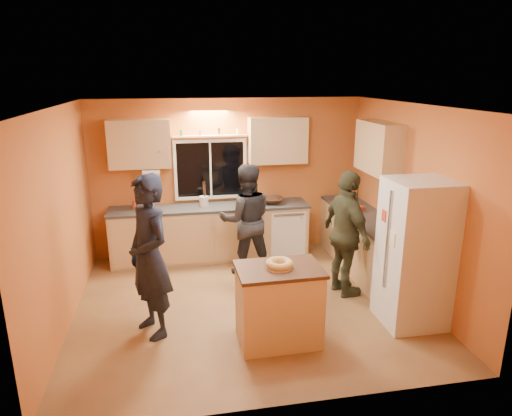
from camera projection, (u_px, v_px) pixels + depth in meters
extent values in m
plane|color=brown|center=(249.00, 303.00, 6.13)|extent=(4.50, 4.50, 0.00)
cube|color=#B85C2F|center=(228.00, 177.00, 7.65)|extent=(4.50, 0.04, 2.60)
cube|color=#B85C2F|center=(287.00, 277.00, 3.88)|extent=(4.50, 0.04, 2.60)
cube|color=#B85C2F|center=(60.00, 221.00, 5.37)|extent=(0.04, 4.00, 2.60)
cube|color=#B85C2F|center=(412.00, 202.00, 6.16)|extent=(0.04, 4.00, 2.60)
cube|color=white|center=(248.00, 106.00, 5.40)|extent=(4.50, 4.00, 0.02)
cube|color=black|center=(210.00, 169.00, 7.54)|extent=(1.10, 0.02, 0.90)
cube|color=white|center=(211.00, 170.00, 7.53)|extent=(1.20, 0.04, 1.00)
cube|color=tan|center=(140.00, 144.00, 7.08)|extent=(0.95, 0.33, 0.75)
cube|color=tan|center=(278.00, 140.00, 7.46)|extent=(0.95, 0.33, 0.75)
cube|color=tan|center=(379.00, 148.00, 6.71)|extent=(0.33, 1.00, 0.75)
cylinder|color=silver|center=(151.00, 173.00, 7.12)|extent=(0.27, 0.12, 0.12)
cube|color=tan|center=(211.00, 233.00, 7.55)|extent=(3.20, 0.60, 0.86)
cube|color=#282B2D|center=(210.00, 207.00, 7.43)|extent=(3.24, 0.62, 0.04)
cube|color=tan|center=(342.00, 225.00, 7.96)|extent=(0.60, 0.60, 0.86)
cube|color=#282B2D|center=(344.00, 200.00, 7.83)|extent=(0.62, 0.62, 0.04)
cube|color=tan|center=(371.00, 250.00, 6.82)|extent=(0.60, 1.80, 0.86)
cube|color=#282B2D|center=(373.00, 222.00, 6.70)|extent=(0.62, 1.84, 0.04)
cube|color=silver|center=(415.00, 254.00, 5.45)|extent=(0.72, 0.70, 1.80)
cube|color=tan|center=(279.00, 306.00, 5.16)|extent=(0.91, 0.62, 0.88)
cube|color=#321D10|center=(279.00, 269.00, 5.03)|extent=(0.95, 0.66, 0.04)
torus|color=tan|center=(279.00, 264.00, 5.01)|extent=(0.31, 0.31, 0.09)
imported|color=black|center=(149.00, 257.00, 5.19)|extent=(0.74, 0.84, 1.92)
imported|color=black|center=(246.00, 220.00, 6.88)|extent=(0.84, 0.66, 1.71)
imported|color=#2F311F|center=(346.00, 234.00, 6.18)|extent=(0.61, 1.09, 1.75)
imported|color=#321D10|center=(272.00, 200.00, 7.59)|extent=(0.44, 0.44, 0.09)
cylinder|color=beige|center=(204.00, 201.00, 7.38)|extent=(0.14, 0.14, 0.17)
imported|color=gray|center=(387.00, 220.00, 6.21)|extent=(0.34, 0.32, 0.30)
cube|color=#B1341B|center=(358.00, 209.00, 7.16)|extent=(0.19, 0.16, 0.07)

